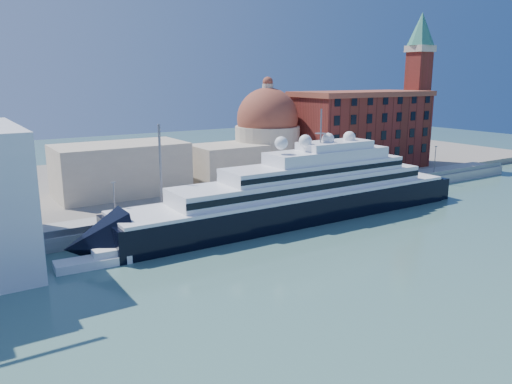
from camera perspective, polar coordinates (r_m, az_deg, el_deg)
ground at (r=85.23m, az=11.00°, el=-7.28°), size 400.00×400.00×0.00m
quay at (r=110.64m, az=-1.18°, el=-1.66°), size 180.00×10.00×2.50m
land at (r=146.34m, az=-9.63°, el=1.67°), size 260.00×72.00×2.00m
quay_fence at (r=106.49m, az=0.09°, el=-1.20°), size 180.00×0.10×1.20m
superyacht at (r=102.71m, az=3.56°, el=-0.90°), size 89.33×12.38×26.70m
service_barge at (r=83.63m, az=-17.95°, el=-7.55°), size 11.80×4.68×2.60m
warehouse at (r=154.41m, az=11.93°, el=6.96°), size 43.00×19.00×23.25m
campanile at (r=171.38m, az=18.04°, el=12.20°), size 8.40×8.40×47.00m
church at (r=132.07m, az=-4.25°, el=4.97°), size 66.00×18.00×25.50m
lamp_posts at (r=101.31m, az=-6.80°, el=1.88°), size 120.80×2.40×18.00m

